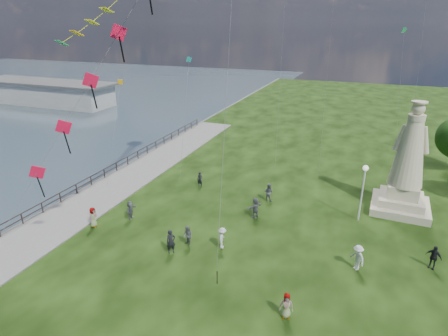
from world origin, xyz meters
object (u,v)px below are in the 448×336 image
at_px(statue, 406,171).
at_px(person_4, 286,306).
at_px(person_5, 130,210).
at_px(person_6, 200,180).
at_px(pier_pavilion, 45,92).
at_px(person_8, 357,257).
at_px(person_11, 255,208).
at_px(person_7, 269,192).
at_px(lamppost, 364,181).
at_px(person_2, 222,238).
at_px(person_0, 171,242).
at_px(person_1, 188,236).
at_px(person_9, 433,257).
at_px(person_10, 93,217).

relative_size(statue, person_4, 6.11).
distance_m(person_5, person_6, 8.10).
bearing_deg(person_6, pier_pavilion, 149.22).
xyz_separation_m(person_5, person_8, (17.29, -0.37, 0.10)).
height_order(pier_pavilion, person_11, pier_pavilion).
xyz_separation_m(person_5, person_7, (9.47, 7.18, 0.05)).
bearing_deg(lamppost, person_5, -159.59).
bearing_deg(person_4, person_2, 125.92).
distance_m(statue, person_0, 19.67).
height_order(lamppost, person_1, lamppost).
relative_size(pier_pavilion, statue, 3.26).
relative_size(person_1, person_11, 0.89).
relative_size(lamppost, person_1, 3.09).
bearing_deg(pier_pavilion, person_1, -36.22).
height_order(person_6, person_8, person_8).
bearing_deg(person_7, person_4, 120.37).
height_order(person_8, person_9, person_8).
xyz_separation_m(person_5, person_10, (-1.93, -2.11, 0.04)).
bearing_deg(lamppost, person_7, 173.93).
bearing_deg(person_9, person_6, -174.28).
xyz_separation_m(person_2, person_7, (1.09, 8.38, 0.04)).
bearing_deg(lamppost, person_11, -162.26).
relative_size(person_5, person_7, 0.94).
xyz_separation_m(pier_pavilion, person_1, (48.98, -35.88, -1.08)).
xyz_separation_m(person_0, person_5, (-5.37, 3.07, -0.11)).
xyz_separation_m(statue, person_8, (-2.97, -9.89, -2.61)).
distance_m(person_4, person_5, 15.29).
bearing_deg(person_4, person_7, 96.08).
relative_size(lamppost, person_11, 2.75).
bearing_deg(person_7, person_0, 79.76).
distance_m(lamppost, person_11, 8.61).
xyz_separation_m(pier_pavilion, person_0, (48.34, -37.12, -0.97)).
bearing_deg(person_8, person_4, -73.14).
height_order(pier_pavilion, person_6, pier_pavilion).
relative_size(pier_pavilion, person_9, 18.38).
relative_size(person_1, person_5, 0.99).
height_order(person_0, person_11, person_0).
height_order(person_5, person_6, person_5).
distance_m(person_6, person_7, 6.90).
height_order(person_2, person_4, person_2).
bearing_deg(person_11, person_1, -0.64).
bearing_deg(person_5, person_9, -94.49).
bearing_deg(statue, person_1, -138.81).
distance_m(lamppost, person_7, 8.09).
relative_size(person_1, person_2, 0.98).
relative_size(person_1, person_10, 0.94).
relative_size(person_8, person_11, 1.01).
bearing_deg(person_10, lamppost, -70.84).
height_order(person_4, person_10, person_10).
bearing_deg(pier_pavilion, person_10, -41.39).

